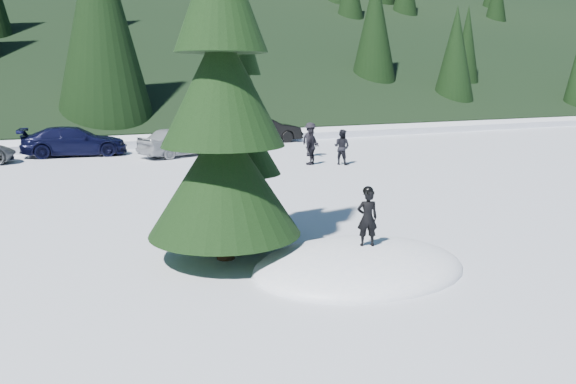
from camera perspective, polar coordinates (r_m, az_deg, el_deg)
name	(u,v)px	position (r m, az deg, el deg)	size (l,w,h in m)	color
ground	(359,269)	(11.53, 7.22, -7.74)	(200.00, 200.00, 0.00)	white
snow_mound	(359,269)	(11.53, 7.22, -7.74)	(4.48, 3.52, 0.96)	white
spruce_tall	(222,101)	(11.55, -6.70, 9.12)	(3.20, 3.20, 8.60)	#301F10
spruce_short	(244,151)	(13.31, -4.51, 4.20)	(2.20, 2.20, 5.37)	#301F10
child_skier	(367,218)	(11.28, 8.06, -2.63)	(0.42, 0.27, 1.14)	black
adult_0	(342,147)	(25.18, 5.49, 4.57)	(0.76, 0.60, 1.57)	black
adult_1	(311,147)	(25.03, 2.39, 4.62)	(0.94, 0.39, 1.61)	black
adult_2	(310,139)	(27.75, 2.29, 5.35)	(1.08, 0.62, 1.67)	black
car_3	(74,141)	(29.91, -20.88, 4.84)	(2.03, 5.00, 1.45)	black
car_4	(181,141)	(28.43, -10.82, 5.11)	(1.75, 4.34, 1.48)	#9CA0A5
car_5	(263,129)	(34.10, -2.59, 6.37)	(1.63, 4.66, 1.54)	black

